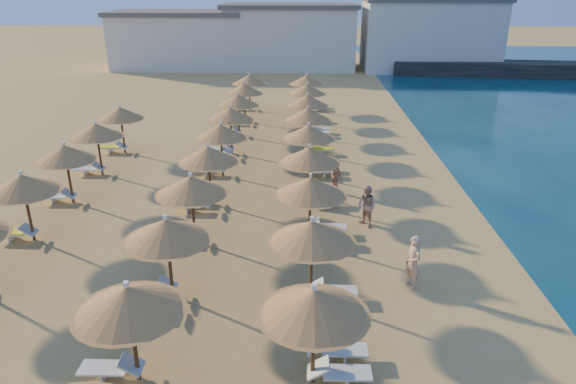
{
  "coord_description": "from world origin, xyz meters",
  "views": [
    {
      "loc": [
        1.85,
        -16.42,
        9.71
      ],
      "look_at": [
        1.28,
        4.0,
        1.3
      ],
      "focal_mm": 32.0,
      "sensor_mm": 36.0,
      "label": 1
    }
  ],
  "objects_px": {
    "jetty": "(532,69)",
    "parasol_row_east": "(309,156)",
    "parasol_row_west": "(208,155)",
    "beachgoer_a": "(413,262)",
    "beachgoer_b": "(367,206)",
    "beachgoer_c": "(335,176)"
  },
  "relations": [
    {
      "from": "beachgoer_a",
      "to": "jetty",
      "type": "bearing_deg",
      "value": 131.46
    },
    {
      "from": "parasol_row_east",
      "to": "parasol_row_west",
      "type": "height_order",
      "value": "same"
    },
    {
      "from": "beachgoer_c",
      "to": "beachgoer_a",
      "type": "bearing_deg",
      "value": -18.41
    },
    {
      "from": "beachgoer_a",
      "to": "beachgoer_b",
      "type": "xyz_separation_m",
      "value": [
        -1.03,
        4.68,
        -0.04
      ]
    },
    {
      "from": "parasol_row_west",
      "to": "beachgoer_a",
      "type": "distance_m",
      "value": 10.64
    },
    {
      "from": "jetty",
      "to": "beachgoer_c",
      "type": "bearing_deg",
      "value": -118.38
    },
    {
      "from": "parasol_row_west",
      "to": "beachgoer_b",
      "type": "bearing_deg",
      "value": -17.02
    },
    {
      "from": "parasol_row_west",
      "to": "beachgoer_a",
      "type": "bearing_deg",
      "value": -40.38
    },
    {
      "from": "beachgoer_a",
      "to": "parasol_row_east",
      "type": "bearing_deg",
      "value": -175.12
    },
    {
      "from": "jetty",
      "to": "parasol_row_east",
      "type": "xyz_separation_m",
      "value": [
        -24.87,
        -35.94,
        1.67
      ]
    },
    {
      "from": "parasol_row_west",
      "to": "beachgoer_b",
      "type": "height_order",
      "value": "parasol_row_west"
    },
    {
      "from": "beachgoer_a",
      "to": "parasol_row_west",
      "type": "bearing_deg",
      "value": -152.31
    },
    {
      "from": "jetty",
      "to": "parasol_row_east",
      "type": "bearing_deg",
      "value": -118.6
    },
    {
      "from": "parasol_row_east",
      "to": "beachgoer_b",
      "type": "xyz_separation_m",
      "value": [
        2.42,
        -2.14,
        -1.5
      ]
    },
    {
      "from": "parasol_row_east",
      "to": "beachgoer_b",
      "type": "bearing_deg",
      "value": -41.5
    },
    {
      "from": "parasol_row_east",
      "to": "beachgoer_c",
      "type": "distance_m",
      "value": 2.57
    },
    {
      "from": "parasol_row_east",
      "to": "beachgoer_a",
      "type": "relative_size",
      "value": 21.48
    },
    {
      "from": "beachgoer_c",
      "to": "jetty",
      "type": "bearing_deg",
      "value": 112.75
    },
    {
      "from": "jetty",
      "to": "beachgoer_a",
      "type": "relative_size",
      "value": 15.7
    },
    {
      "from": "parasol_row_west",
      "to": "beachgoer_c",
      "type": "xyz_separation_m",
      "value": [
        5.87,
        1.59,
        -1.56
      ]
    },
    {
      "from": "beachgoer_b",
      "to": "beachgoer_c",
      "type": "height_order",
      "value": "beachgoer_b"
    },
    {
      "from": "parasol_row_east",
      "to": "beachgoer_b",
      "type": "relative_size",
      "value": 22.4
    }
  ]
}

